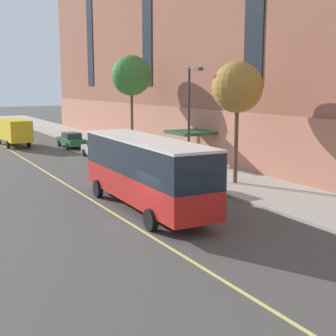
{
  "coord_description": "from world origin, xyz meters",
  "views": [
    {
      "loc": [
        -9.46,
        -18.09,
        6.33
      ],
      "look_at": [
        3.01,
        4.31,
        1.8
      ],
      "focal_mm": 50.0,
      "sensor_mm": 36.0,
      "label": 1
    }
  ],
  "objects": [
    {
      "name": "ground_plane",
      "position": [
        0.0,
        0.0,
        0.0
      ],
      "size": [
        260.0,
        260.0,
        0.0
      ],
      "primitive_type": "plane",
      "color": "#4C4947"
    },
    {
      "name": "sidewalk",
      "position": [
        9.2,
        3.0,
        0.07
      ],
      "size": [
        5.74,
        160.0,
        0.15
      ],
      "primitive_type": "cube",
      "color": "#ADA89E",
      "rests_on": "ground"
    },
    {
      "name": "city_bus",
      "position": [
        0.89,
        2.93,
        2.14
      ],
      "size": [
        3.02,
        11.12,
        3.71
      ],
      "color": "red",
      "rests_on": "ground"
    },
    {
      "name": "parked_car_silver_0",
      "position": [
        5.13,
        20.95,
        0.78
      ],
      "size": [
        1.95,
        4.43,
        1.56
      ],
      "color": "#B7B7BC",
      "rests_on": "ground"
    },
    {
      "name": "parked_car_green_2",
      "position": [
        5.18,
        28.85,
        0.78
      ],
      "size": [
        1.95,
        4.56,
        1.56
      ],
      "color": "#23603D",
      "rests_on": "ground"
    },
    {
      "name": "parked_car_champagne_3",
      "position": [
        5.02,
        5.49,
        0.78
      ],
      "size": [
        2.13,
        4.69,
        1.56
      ],
      "color": "#BCAD89",
      "rests_on": "ground"
    },
    {
      "name": "box_truck",
      "position": [
        0.23,
        32.4,
        1.65
      ],
      "size": [
        2.52,
        7.14,
        2.85
      ],
      "color": "gold",
      "rests_on": "ground"
    },
    {
      "name": "street_tree_mid_block",
      "position": [
        8.73,
        5.67,
        6.19
      ],
      "size": [
        3.2,
        3.2,
        7.68
      ],
      "color": "brown",
      "rests_on": "sidewalk"
    },
    {
      "name": "street_tree_far_uptown",
      "position": [
        8.73,
        21.46,
        7.2
      ],
      "size": [
        3.65,
        3.65,
        8.91
      ],
      "color": "brown",
      "rests_on": "sidewalk"
    },
    {
      "name": "street_lamp",
      "position": [
        6.93,
        8.26,
        4.62
      ],
      "size": [
        0.36,
        1.48,
        7.36
      ],
      "color": "#2D2D30",
      "rests_on": "sidewalk"
    },
    {
      "name": "lane_centerline",
      "position": [
        -0.81,
        3.0,
        0.0
      ],
      "size": [
        0.16,
        140.0,
        0.01
      ],
      "primitive_type": "cube",
      "color": "#E0D66B",
      "rests_on": "ground"
    }
  ]
}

